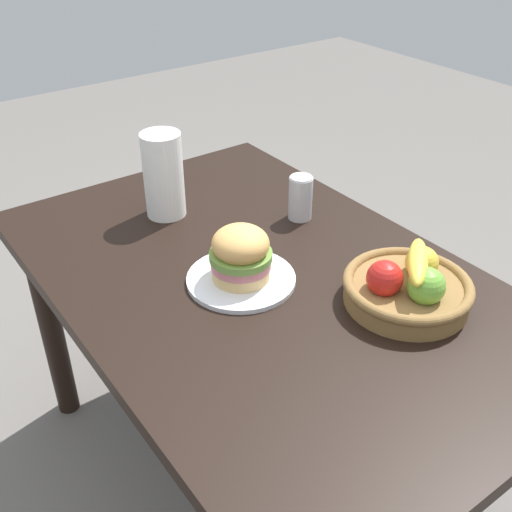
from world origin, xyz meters
TOP-DOWN VIEW (x-y plane):
  - ground_plane at (0.00, 0.00)m, footprint 8.00×8.00m
  - dining_table at (0.00, 0.00)m, footprint 1.40×0.90m
  - plate at (-0.01, -0.06)m, footprint 0.26×0.26m
  - sandwich at (-0.01, -0.06)m, footprint 0.15×0.15m
  - soda_can at (-0.17, 0.25)m, footprint 0.07×0.07m
  - fruit_basket at (0.28, 0.20)m, footprint 0.29×0.29m
  - paper_towel_roll at (-0.41, -0.04)m, footprint 0.11×0.11m

SIDE VIEW (x-z plane):
  - ground_plane at x=0.00m, z-range 0.00..0.00m
  - dining_table at x=0.00m, z-range 0.27..1.02m
  - plate at x=-0.01m, z-range 0.75..0.76m
  - fruit_basket at x=0.28m, z-range 0.73..0.86m
  - soda_can at x=-0.17m, z-range 0.75..0.88m
  - sandwich at x=-0.01m, z-range 0.76..0.89m
  - paper_towel_roll at x=-0.41m, z-range 0.75..0.99m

